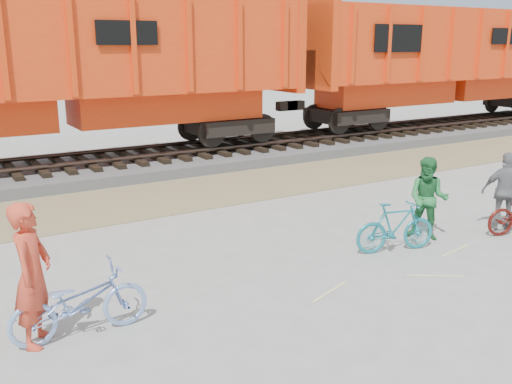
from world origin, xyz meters
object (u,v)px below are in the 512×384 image
(hopper_car_right, at_px, (446,58))
(hopper_car_center, at_px, (58,66))
(person_man, at_px, (428,199))
(bicycle_teal, at_px, (396,227))
(bicycle_blue, at_px, (79,302))
(person_solo, at_px, (32,275))
(person_woman, at_px, (506,191))

(hopper_car_right, bearing_deg, hopper_car_center, 180.00)
(hopper_car_center, height_order, hopper_car_right, same)
(hopper_car_right, distance_m, person_man, 13.89)
(person_man, bearing_deg, hopper_car_right, 97.48)
(hopper_car_center, bearing_deg, person_man, -62.92)
(bicycle_teal, bearing_deg, hopper_car_center, 36.60)
(bicycle_blue, xyz_separation_m, person_man, (6.56, 0.35, 0.33))
(bicycle_teal, bearing_deg, person_solo, 105.81)
(person_solo, bearing_deg, hopper_car_center, 14.70)
(person_solo, bearing_deg, bicycle_blue, -71.02)
(person_man, bearing_deg, bicycle_teal, -111.36)
(bicycle_teal, distance_m, person_solo, 6.07)
(hopper_car_right, bearing_deg, person_man, -139.84)
(person_woman, bearing_deg, bicycle_blue, 39.21)
(hopper_car_right, distance_m, bicycle_blue, 19.53)
(hopper_car_center, xyz_separation_m, hopper_car_right, (15.00, 0.00, 0.00))
(bicycle_teal, relative_size, person_man, 0.96)
(hopper_car_center, xyz_separation_m, bicycle_teal, (3.52, -9.04, -2.55))
(bicycle_teal, bearing_deg, person_man, -63.37)
(person_solo, height_order, person_man, person_solo)
(person_solo, xyz_separation_m, person_man, (7.06, 0.25, -0.12))
(bicycle_blue, relative_size, person_man, 1.11)
(bicycle_blue, relative_size, bicycle_teal, 1.15)
(person_woman, bearing_deg, person_solo, 38.58)
(bicycle_teal, xyz_separation_m, person_woman, (2.74, -0.20, 0.32))
(bicycle_teal, distance_m, person_woman, 2.77)
(person_woman, bearing_deg, bicycle_teal, 35.41)
(hopper_car_right, bearing_deg, person_woman, -133.41)
(bicycle_blue, distance_m, bicycle_teal, 5.56)
(person_man, bearing_deg, person_solo, -120.64)
(bicycle_blue, xyz_separation_m, bicycle_teal, (5.56, 0.15, -0.00))
(bicycle_teal, bearing_deg, person_woman, -78.79)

